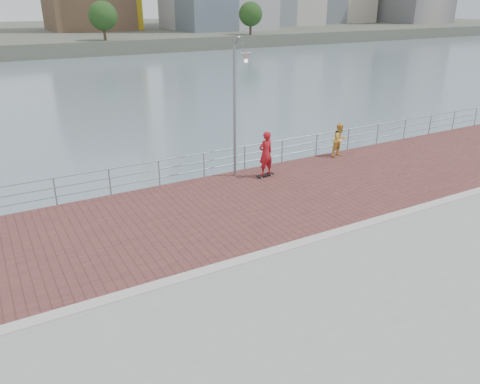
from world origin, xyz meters
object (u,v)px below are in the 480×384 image
guardrail (182,166)px  street_lamp (239,86)px  bystander (340,140)px  skateboarder (266,153)px

guardrail → street_lamp: size_ratio=6.93×
street_lamp → bystander: (5.83, 0.29, -3.15)m
skateboarder → bystander: (4.73, 0.66, -0.23)m
skateboarder → street_lamp: bearing=-25.9°
street_lamp → skateboarder: bearing=-18.8°
guardrail → street_lamp: 4.13m
guardrail → bystander: bearing=-4.4°
street_lamp → skateboarder: size_ratio=2.89×
skateboarder → bystander: bearing=-179.1°
skateboarder → bystander: skateboarder is taller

